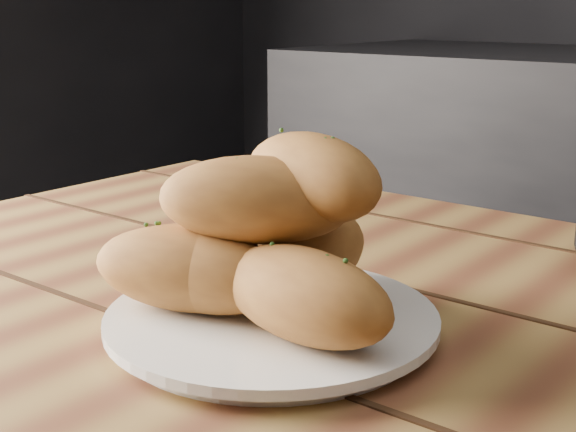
# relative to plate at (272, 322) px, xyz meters

# --- Properties ---
(plate) EXTENTS (0.26, 0.26, 0.02)m
(plate) POSITION_rel_plate_xyz_m (0.00, 0.00, 0.00)
(plate) COLOR white
(plate) RESTS_ON table
(bread_rolls) EXTENTS (0.26, 0.22, 0.14)m
(bread_rolls) POSITION_rel_plate_xyz_m (-0.01, -0.00, 0.06)
(bread_rolls) COLOR #A4692D
(bread_rolls) RESTS_ON plate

